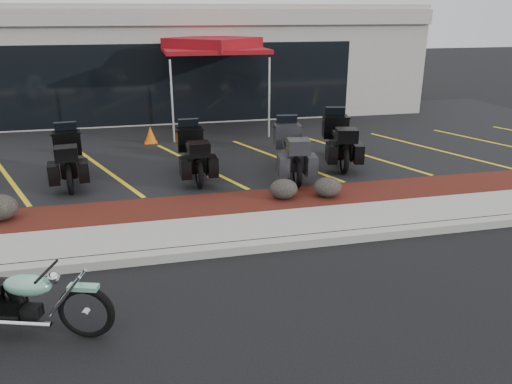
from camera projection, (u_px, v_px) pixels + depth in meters
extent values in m
plane|color=black|center=(241.00, 280.00, 7.40)|extent=(90.00, 90.00, 0.00)
cube|color=gray|center=(230.00, 249.00, 8.20)|extent=(24.00, 0.25, 0.15)
cube|color=gray|center=(223.00, 232.00, 8.85)|extent=(24.00, 1.20, 0.15)
cube|color=black|center=(213.00, 207.00, 9.94)|extent=(24.00, 1.20, 0.16)
cube|color=black|center=(187.00, 143.00, 14.89)|extent=(26.00, 9.60, 0.15)
cube|color=gray|center=(169.00, 58.00, 20.01)|extent=(18.00, 8.00, 4.00)
cube|color=black|center=(178.00, 84.00, 16.54)|extent=(12.00, 0.06, 2.60)
cube|color=gray|center=(175.00, 17.00, 15.79)|extent=(18.00, 0.30, 0.50)
ellipsoid|color=black|center=(284.00, 189.00, 10.12)|extent=(0.58, 0.48, 0.41)
ellipsoid|color=black|center=(328.00, 187.00, 10.23)|extent=(0.58, 0.48, 0.41)
cone|color=#EA5D07|center=(151.00, 135.00, 14.49)|extent=(0.37, 0.37, 0.49)
cylinder|color=silver|center=(169.00, 101.00, 14.33)|extent=(0.06, 0.06, 2.36)
cylinder|color=silver|center=(267.00, 99.00, 14.79)|extent=(0.06, 0.06, 2.36)
cylinder|color=silver|center=(168.00, 87.00, 16.99)|extent=(0.06, 0.06, 2.36)
cylinder|color=silver|center=(251.00, 86.00, 17.45)|extent=(0.06, 0.06, 2.36)
cube|color=maroon|center=(213.00, 49.00, 15.43)|extent=(3.24, 3.24, 0.12)
cube|color=maroon|center=(213.00, 44.00, 15.37)|extent=(3.18, 3.18, 0.36)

